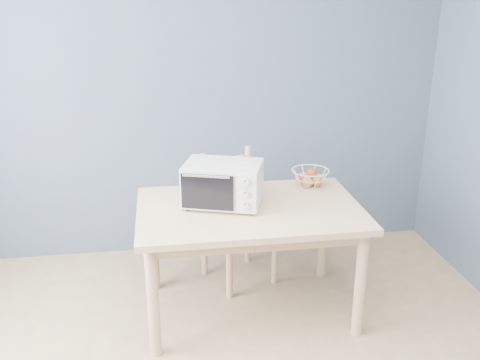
{
  "coord_description": "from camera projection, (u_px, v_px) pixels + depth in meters",
  "views": [
    {
      "loc": [
        -0.19,
        -1.8,
        2.05
      ],
      "look_at": [
        0.27,
        1.26,
        0.93
      ],
      "focal_mm": 40.0,
      "sensor_mm": 36.0,
      "label": 1
    }
  ],
  "objects": [
    {
      "name": "dining_chair",
      "position": [
        236.0,
        218.0,
        3.87
      ],
      "size": [
        0.58,
        0.58,
        0.95
      ],
      "rotation": [
        0.0,
        0.0,
        0.38
      ],
      "color": "#E3B888",
      "rests_on": "ground"
    },
    {
      "name": "fruit_basket",
      "position": [
        310.0,
        178.0,
        3.67
      ],
      "size": [
        0.31,
        0.31,
        0.13
      ],
      "rotation": [
        0.0,
        0.0,
        0.23
      ],
      "color": "silver",
      "rests_on": "dining_table"
    },
    {
      "name": "room",
      "position": [
        218.0,
        205.0,
        1.95
      ],
      "size": [
        4.01,
        4.51,
        2.61
      ],
      "color": "tan",
      "rests_on": "ground"
    },
    {
      "name": "dining_table",
      "position": [
        249.0,
        222.0,
        3.38
      ],
      "size": [
        1.4,
        0.9,
        0.75
      ],
      "color": "#E3B888",
      "rests_on": "ground"
    },
    {
      "name": "toaster_oven",
      "position": [
        220.0,
        183.0,
        3.33
      ],
      "size": [
        0.55,
        0.45,
        0.28
      ],
      "rotation": [
        0.0,
        0.0,
        -0.33
      ],
      "color": "silver",
      "rests_on": "dining_table"
    }
  ]
}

